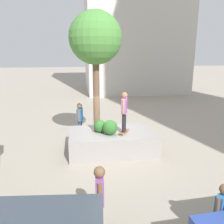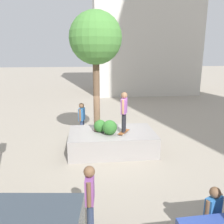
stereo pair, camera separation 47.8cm
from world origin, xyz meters
TOP-DOWN VIEW (x-y plane):
  - ground_plane at (0.00, 0.00)m, footprint 120.00×120.00m
  - planter_ledge at (-0.09, 0.04)m, footprint 3.75×2.27m
  - plaza_tree at (0.56, -0.15)m, footprint 2.15×2.15m
  - boxwood_shrub at (0.44, 0.00)m, footprint 0.55×0.55m
  - hedge_clump at (0.05, 0.38)m, footprint 0.63×0.63m
  - skateboard at (-0.57, 0.27)m, footprint 0.62×0.78m
  - skateboarder at (-0.57, 0.27)m, footprint 0.34×0.56m
  - passerby_with_bag at (1.27, -2.15)m, footprint 0.34×0.57m
  - bystander_watching at (-1.70, 5.66)m, footprint 0.48×0.34m
  - pedestrian_crossing at (0.96, 4.83)m, footprint 0.27×0.59m

SIDE VIEW (x-z plane):
  - ground_plane at x=0.00m, z-range 0.00..0.00m
  - planter_ledge at x=-0.09m, z-range 0.00..0.90m
  - bystander_watching at x=-1.70m, z-range 0.12..1.67m
  - skateboard at x=-0.57m, z-range 0.92..0.99m
  - pedestrian_crossing at x=0.96m, z-range 0.14..1.89m
  - passerby_with_bag at x=1.27m, z-range 0.14..1.89m
  - boxwood_shrub at x=0.44m, z-range 0.90..1.45m
  - hedge_clump at x=0.05m, z-range 0.90..1.53m
  - skateboarder at x=-0.57m, z-range 1.11..2.84m
  - plaza_tree at x=0.56m, z-range 2.29..7.34m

